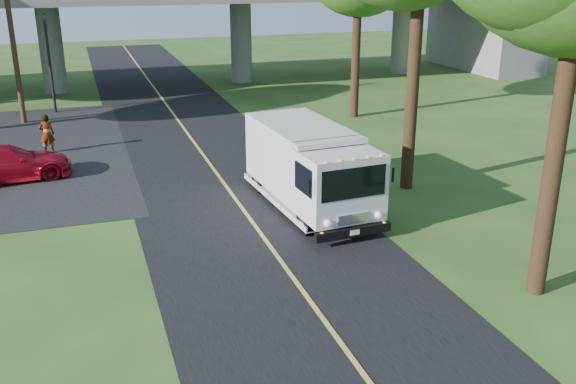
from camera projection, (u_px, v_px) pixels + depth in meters
name	position (u px, v px, depth m)	size (l,w,h in m)	color
ground	(347.00, 353.00, 13.43)	(120.00, 120.00, 0.00)	#28491A
road	(233.00, 197.00, 22.35)	(7.00, 90.00, 0.02)	black
lane_line	(233.00, 196.00, 22.35)	(0.12, 90.00, 0.01)	gold
overpass	(148.00, 15.00, 40.46)	(54.00, 10.00, 7.30)	slate
traffic_signal	(48.00, 53.00, 33.78)	(0.18, 0.22, 5.20)	black
utility_pole	(11.00, 30.00, 31.08)	(1.60, 0.26, 9.00)	#472D19
step_van	(309.00, 166.00, 20.87)	(2.83, 6.60, 2.71)	silver
red_sedan	(5.00, 163.00, 23.79)	(1.90, 4.66, 1.35)	#A60A1A
pedestrian	(47.00, 134.00, 27.20)	(0.61, 0.40, 1.69)	gray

